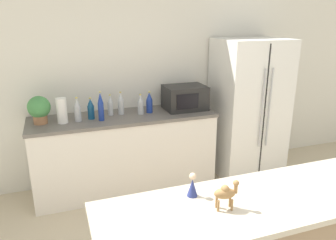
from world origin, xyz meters
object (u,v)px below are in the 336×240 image
Objects in this scene: back_bottle_6 at (121,104)px; camel_figurine at (226,193)px; microwave at (185,98)px; potted_plant at (39,109)px; refrigerator at (248,108)px; back_bottle_4 at (101,107)px; back_bottle_2 at (110,105)px; back_bottle_0 at (149,103)px; wise_man_figurine_blue at (192,186)px; back_bottle_3 at (91,109)px; back_bottle_5 at (77,110)px; paper_towel_roll at (62,111)px; back_bottle_1 at (141,105)px.

back_bottle_6 is 1.52× the size of camel_figurine.
potted_plant is at bearing -179.68° from microwave.
camel_figurine is at bearing -125.69° from refrigerator.
back_bottle_4 is at bearing -9.82° from potted_plant.
back_bottle_2 is 0.12m from back_bottle_6.
microwave is 2.83× the size of camel_figurine.
back_bottle_6 is at bearing 3.33° from potted_plant.
wise_man_figurine_blue is at bearing -99.14° from back_bottle_0.
back_bottle_4 is at bearing -173.51° from microwave.
back_bottle_3 is (0.51, -0.02, -0.05)m from potted_plant.
refrigerator is 2.53m from camel_figurine.
wise_man_figurine_blue is (-0.31, -1.94, 0.01)m from back_bottle_0.
potted_plant is 0.85m from back_bottle_6.
back_bottle_6 reaches higher than camel_figurine.
potted_plant is 0.38m from back_bottle_5.
back_bottle_4 is 1.84m from wise_man_figurine_blue.
paper_towel_roll is 0.84× the size of back_bottle_4.
back_bottle_4 is 1.21× the size of back_bottle_6.
back_bottle_1 is 0.55m from back_bottle_3.
back_bottle_5 is at bearing 179.70° from refrigerator.
refrigerator reaches higher than potted_plant.
back_bottle_0 is at bearing 84.67° from camel_figurine.
potted_plant reaches higher than microwave.
refrigerator is 11.62× the size of wise_man_figurine_blue.
back_bottle_4 reaches higher than camel_figurine.
microwave is 1.86× the size of back_bottle_6.
camel_figurine is (-0.64, -2.12, 0.02)m from microwave.
back_bottle_0 is 1.44× the size of camel_figurine.
back_bottle_6 is (0.12, -0.01, 0.01)m from back_bottle_2.
camel_figurine is (0.46, -2.10, 0.05)m from back_bottle_3.
back_bottle_0 is at bearing 11.44° from back_bottle_4.
back_bottle_2 is (0.52, 0.11, -0.02)m from paper_towel_roll.
potted_plant is 1.12× the size of back_bottle_5.
back_bottle_2 is at bearing 17.02° from back_bottle_5.
back_bottle_0 reaches higher than back_bottle_3.
back_bottle_4 is (0.10, -0.09, 0.04)m from back_bottle_3.
back_bottle_2 is at bearing 93.62° from wise_man_figurine_blue.
back_bottle_6 is (0.64, 0.11, -0.01)m from paper_towel_roll.
back_bottle_0 is 0.32m from back_bottle_6.
microwave reaches higher than back_bottle_6.
back_bottle_0 is 0.78× the size of back_bottle_4.
back_bottle_4 is 1.84× the size of camel_figurine.
potted_plant reaches higher than back_bottle_6.
camel_figurine is (0.24, -2.17, 0.05)m from back_bottle_2.
back_bottle_2 is 1.99m from wise_man_figurine_blue.
back_bottle_0 is 1.04× the size of back_bottle_3.
back_bottle_5 is (-0.80, -0.06, 0.01)m from back_bottle_0.
wise_man_figurine_blue is (-0.11, 0.18, -0.04)m from camel_figurine.
paper_towel_roll reaches higher than back_bottle_2.
back_bottle_5 is at bearing -8.00° from potted_plant.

